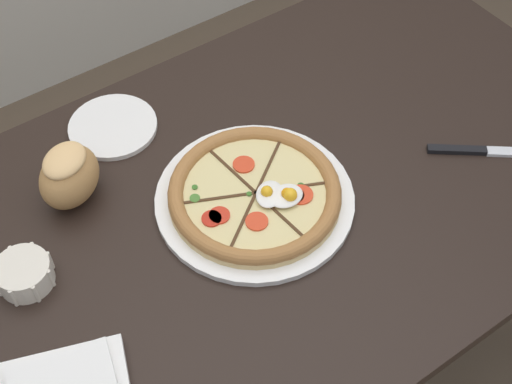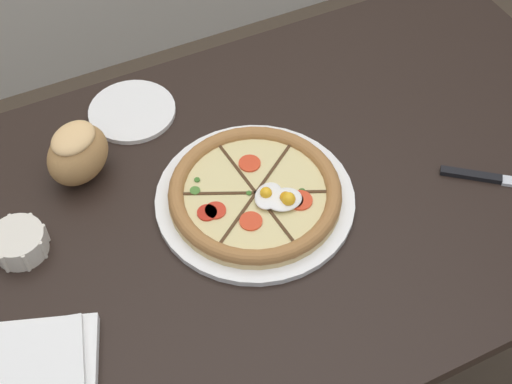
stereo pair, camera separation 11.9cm
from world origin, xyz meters
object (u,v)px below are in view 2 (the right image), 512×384
Objects in this scene: dining_table at (284,224)px; knife_main at (512,181)px; napkin_folded at (35,366)px; bread_piece_near at (77,153)px; ramekin_bowl at (19,242)px; side_saucer at (132,111)px; pizza at (256,196)px.

knife_main is (0.36, -0.16, 0.11)m from dining_table.
napkin_folded is at bearing -143.44° from knife_main.
dining_table is 6.21× the size of knife_main.
bread_piece_near is at bearing 62.69° from napkin_folded.
dining_table is at bearing -9.43° from ramekin_bowl.
napkin_folded is at bearing -124.45° from side_saucer.
side_saucer is at bearing 39.50° from ramekin_bowl.
bread_piece_near is at bearing 142.18° from pizza.
dining_table is 0.36m from side_saucer.
pizza is 3.64× the size of ramekin_bowl.
dining_table is 0.41m from knife_main.
dining_table is 6.14× the size of napkin_folded.
pizza is 1.59× the size of napkin_folded.
knife_main is at bearing -19.97° from pizza.
knife_main is at bearing -39.90° from side_saucer.
pizza is 2.29× the size of bread_piece_near.
dining_table is at bearing -165.94° from knife_main.
napkin_folded is (-0.42, -0.14, -0.00)m from pizza.
side_saucer is at bearing 39.48° from bread_piece_near.
bread_piece_near is 0.70× the size of knife_main.
pizza is 0.45m from knife_main.
ramekin_bowl is 0.35m from side_saucer.
dining_table is 0.51m from napkin_folded.
napkin_folded is at bearing -161.68° from pizza.
dining_table is 14.04× the size of ramekin_bowl.
pizza is 0.32m from bread_piece_near.
pizza is 0.32m from side_saucer.
bread_piece_near is at bearing 148.53° from dining_table.
ramekin_bowl is 0.22m from napkin_folded.
napkin_folded reaches higher than side_saucer.
pizza is 2.07× the size of side_saucer.
ramekin_bowl is at bearing -140.49° from bread_piece_near.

